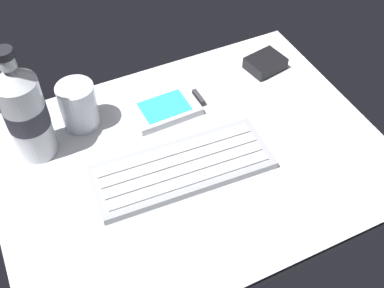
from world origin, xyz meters
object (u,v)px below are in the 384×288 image
(keyboard, at_px, (182,167))
(handheld_device, at_px, (168,108))
(charger_block, at_px, (265,63))
(juice_cup, at_px, (79,107))
(water_bottle, at_px, (25,112))

(keyboard, distance_m, handheld_device, 0.14)
(charger_block, bearing_deg, handheld_device, -172.67)
(juice_cup, bearing_deg, handheld_device, -14.04)
(handheld_device, xyz_separation_m, charger_block, (0.22, 0.03, 0.00))
(keyboard, xyz_separation_m, juice_cup, (-0.12, 0.17, 0.03))
(keyboard, distance_m, water_bottle, 0.26)
(juice_cup, distance_m, water_bottle, 0.10)
(handheld_device, distance_m, juice_cup, 0.16)
(keyboard, distance_m, juice_cup, 0.21)
(keyboard, height_order, water_bottle, water_bottle)
(handheld_device, bearing_deg, charger_block, 7.33)
(juice_cup, height_order, charger_block, juice_cup)
(water_bottle, bearing_deg, juice_cup, 19.03)
(water_bottle, height_order, charger_block, water_bottle)
(handheld_device, relative_size, charger_block, 1.85)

